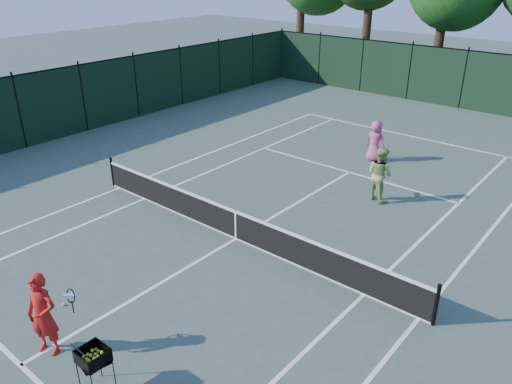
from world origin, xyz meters
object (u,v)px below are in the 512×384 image
Objects in this scene: ball_hopper at (93,356)px; loose_ball_midcourt at (63,304)px; player_pink at (375,141)px; coach at (43,315)px; player_green at (380,174)px.

ball_hopper is 3.01m from loose_ball_midcourt.
coach is at bearing 90.83° from player_pink.
ball_hopper is (1.59, -13.84, -0.02)m from player_pink.
player_pink is at bearing 84.83° from loose_ball_midcourt.
player_pink reaches higher than ball_hopper.
player_green is at bearing 57.87° from coach.
player_pink is at bearing 67.29° from coach.
player_green reaches higher than loose_ball_midcourt.
ball_hopper is (-0.19, -10.72, -0.12)m from player_green.
coach reaches higher than loose_ball_midcourt.
player_green is 10.72m from ball_hopper.
player_pink is 1.72× the size of ball_hopper.
loose_ball_midcourt is (-1.17, -12.91, -0.78)m from player_pink.
coach is 1.64m from ball_hopper.
coach is at bearing 97.53° from player_green.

